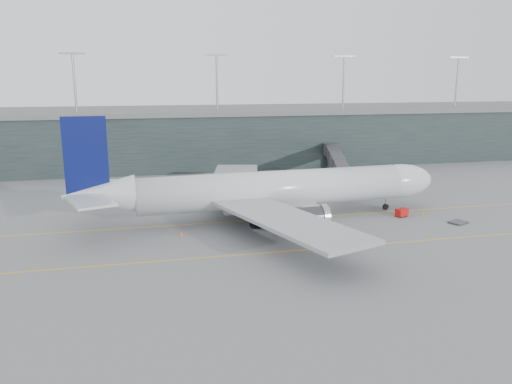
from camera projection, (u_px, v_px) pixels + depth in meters
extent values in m
plane|color=slate|center=(231.00, 215.00, 87.15)|extent=(320.00, 320.00, 0.00)
cube|color=gold|center=(236.00, 221.00, 83.35)|extent=(160.00, 0.25, 0.02)
cube|color=gold|center=(257.00, 253.00, 68.15)|extent=(160.00, 0.25, 0.02)
cube|color=gold|center=(238.00, 190.00, 107.24)|extent=(0.25, 60.00, 0.02)
cube|color=#1E2A2A|center=(195.00, 138.00, 140.71)|extent=(240.00, 35.00, 14.00)
cube|color=#5A5D60|center=(194.00, 110.00, 139.01)|extent=(240.00, 36.00, 1.20)
cylinder|color=#9E9EA3|center=(75.00, 84.00, 121.34)|extent=(0.60, 0.60, 14.00)
cylinder|color=#9E9EA3|center=(217.00, 84.00, 128.94)|extent=(0.60, 0.60, 14.00)
cylinder|color=#9E9EA3|center=(344.00, 83.00, 136.54)|extent=(0.60, 0.60, 14.00)
cylinder|color=#9E9EA3|center=(457.00, 83.00, 144.14)|extent=(0.60, 0.60, 14.00)
cylinder|color=silver|center=(273.00, 189.00, 83.93)|extent=(45.45, 8.52, 6.09)
ellipsoid|color=silver|center=(399.00, 181.00, 90.38)|extent=(13.10, 6.77, 6.09)
cone|color=silver|center=(99.00, 195.00, 76.27)|extent=(11.10, 6.42, 5.85)
cube|color=#93959B|center=(267.00, 203.00, 84.19)|extent=(15.96, 5.75, 1.96)
cube|color=black|center=(418.00, 175.00, 91.16)|extent=(2.32, 3.06, 0.79)
cube|color=#93959B|center=(286.00, 220.00, 69.09)|extent=(17.67, 29.81, 0.54)
cylinder|color=#323136|center=(304.00, 218.00, 76.30)|extent=(7.05, 3.80, 3.44)
cube|color=#93959B|center=(235.00, 178.00, 97.63)|extent=(14.98, 29.74, 0.54)
cylinder|color=#323136|center=(268.00, 192.00, 93.79)|extent=(7.05, 3.80, 3.44)
cube|color=#09104E|center=(86.00, 156.00, 74.50)|extent=(6.40, 0.83, 11.79)
cube|color=silver|center=(91.00, 201.00, 70.84)|extent=(7.88, 10.08, 0.34)
cube|color=silver|center=(93.00, 185.00, 80.96)|extent=(7.11, 9.76, 0.34)
cylinder|color=black|center=(386.00, 207.00, 90.76)|extent=(1.10, 0.45, 1.08)
cylinder|color=#9E9EA3|center=(386.00, 203.00, 90.60)|extent=(0.29, 0.29, 2.55)
cylinder|color=black|center=(258.00, 224.00, 79.48)|extent=(1.30, 0.56, 1.28)
cylinder|color=black|center=(244.00, 210.00, 88.32)|extent=(1.30, 0.56, 1.28)
cube|color=#2F2E34|center=(347.00, 181.00, 90.52)|extent=(4.34, 4.61, 2.94)
cube|color=#2F2E34|center=(342.00, 172.00, 98.99)|extent=(6.60, 13.81, 2.62)
cube|color=#2F2E34|center=(337.00, 161.00, 112.25)|extent=(6.85, 13.89, 2.73)
cube|color=#2F2E34|center=(333.00, 152.00, 125.51)|extent=(7.10, 13.97, 2.83)
cylinder|color=#9E9EA3|center=(341.00, 187.00, 100.43)|extent=(0.52, 0.52, 3.99)
cube|color=#323136|center=(341.00, 195.00, 100.79)|extent=(2.48, 2.13, 0.73)
cylinder|color=#2F2E34|center=(285.00, 150.00, 129.09)|extent=(4.20, 4.20, 3.15)
cylinder|color=#2F2E34|center=(285.00, 163.00, 129.84)|extent=(1.89, 1.89, 3.78)
cube|color=red|center=(402.00, 212.00, 86.14)|extent=(2.40, 1.97, 1.22)
cylinder|color=black|center=(401.00, 217.00, 85.49)|extent=(0.40, 0.27, 0.38)
cylinder|color=black|center=(407.00, 215.00, 86.31)|extent=(0.40, 0.27, 0.38)
cylinder|color=black|center=(396.00, 216.00, 86.25)|extent=(0.40, 0.27, 0.38)
cylinder|color=black|center=(402.00, 214.00, 87.07)|extent=(0.40, 0.27, 0.38)
cube|color=#343438|center=(458.00, 222.00, 82.32)|extent=(3.35, 3.05, 0.27)
cube|color=#323136|center=(190.00, 202.00, 96.16)|extent=(2.53, 2.16, 0.23)
cube|color=#B7BCC4|center=(190.00, 196.00, 95.93)|extent=(2.07, 1.97, 1.69)
cube|color=navy|center=(190.00, 192.00, 95.74)|extent=(2.13, 2.04, 0.09)
cube|color=#323136|center=(208.00, 200.00, 97.73)|extent=(2.16, 1.90, 0.18)
cube|color=#A8ABB4|center=(208.00, 196.00, 97.54)|extent=(1.78, 1.72, 1.38)
cube|color=navy|center=(208.00, 192.00, 97.38)|extent=(1.84, 1.78, 0.07)
cube|color=#323136|center=(224.00, 200.00, 97.09)|extent=(2.63, 2.38, 0.22)
cube|color=#ABB0B7|center=(224.00, 196.00, 96.88)|extent=(2.19, 2.12, 1.61)
cube|color=navy|center=(224.00, 191.00, 96.69)|extent=(2.26, 2.19, 0.09)
cone|color=orange|center=(423.00, 214.00, 87.05)|extent=(0.41, 0.41, 0.65)
cone|color=#DF490C|center=(323.00, 247.00, 69.81)|extent=(0.48, 0.48, 0.76)
cone|color=orange|center=(263.00, 198.00, 98.07)|extent=(0.38, 0.38, 0.61)
cone|color=orange|center=(181.00, 234.00, 75.66)|extent=(0.47, 0.47, 0.74)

